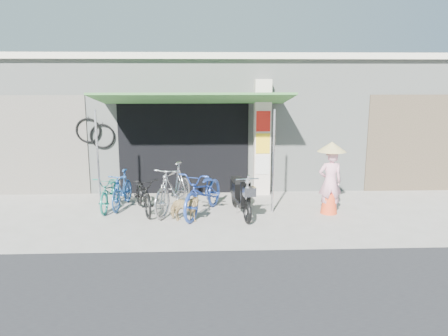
{
  "coord_description": "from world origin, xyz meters",
  "views": [
    {
      "loc": [
        -0.6,
        -8.81,
        3.04
      ],
      "look_at": [
        -0.2,
        1.0,
        1.0
      ],
      "focal_mm": 35.0,
      "sensor_mm": 36.0,
      "label": 1
    }
  ],
  "objects_px": {
    "bike_silver": "(173,188)",
    "street_dog": "(184,208)",
    "bike_blue": "(122,189)",
    "nun": "(330,178)",
    "bike_black": "(143,194)",
    "bike_navy": "(204,192)",
    "moped": "(240,195)",
    "bike_teal": "(111,192)"
  },
  "relations": [
    {
      "from": "bike_teal",
      "to": "bike_blue",
      "type": "bearing_deg",
      "value": 19.43
    },
    {
      "from": "bike_teal",
      "to": "bike_blue",
      "type": "distance_m",
      "value": 0.27
    },
    {
      "from": "bike_navy",
      "to": "moped",
      "type": "height_order",
      "value": "bike_navy"
    },
    {
      "from": "bike_blue",
      "to": "bike_black",
      "type": "bearing_deg",
      "value": -26.7
    },
    {
      "from": "bike_blue",
      "to": "street_dog",
      "type": "distance_m",
      "value": 1.91
    },
    {
      "from": "bike_black",
      "to": "nun",
      "type": "relative_size",
      "value": 0.99
    },
    {
      "from": "nun",
      "to": "bike_navy",
      "type": "bearing_deg",
      "value": -1.8
    },
    {
      "from": "bike_black",
      "to": "street_dog",
      "type": "relative_size",
      "value": 2.26
    },
    {
      "from": "bike_silver",
      "to": "nun",
      "type": "relative_size",
      "value": 1.15
    },
    {
      "from": "bike_blue",
      "to": "nun",
      "type": "distance_m",
      "value": 4.85
    },
    {
      "from": "bike_teal",
      "to": "bike_black",
      "type": "distance_m",
      "value": 0.86
    },
    {
      "from": "bike_silver",
      "to": "street_dog",
      "type": "xyz_separation_m",
      "value": [
        0.28,
        -0.71,
        -0.26
      ]
    },
    {
      "from": "bike_teal",
      "to": "street_dog",
      "type": "distance_m",
      "value": 2.08
    },
    {
      "from": "bike_blue",
      "to": "nun",
      "type": "bearing_deg",
      "value": -0.78
    },
    {
      "from": "bike_teal",
      "to": "nun",
      "type": "xyz_separation_m",
      "value": [
        5.05,
        -0.57,
        0.42
      ]
    },
    {
      "from": "bike_teal",
      "to": "street_dog",
      "type": "height_order",
      "value": "bike_teal"
    },
    {
      "from": "bike_blue",
      "to": "bike_black",
      "type": "height_order",
      "value": "bike_blue"
    },
    {
      "from": "bike_teal",
      "to": "bike_silver",
      "type": "distance_m",
      "value": 1.55
    },
    {
      "from": "bike_navy",
      "to": "bike_black",
      "type": "bearing_deg",
      "value": -167.1
    },
    {
      "from": "moped",
      "to": "nun",
      "type": "bearing_deg",
      "value": -8.7
    },
    {
      "from": "bike_black",
      "to": "bike_navy",
      "type": "bearing_deg",
      "value": -28.57
    },
    {
      "from": "bike_teal",
      "to": "bike_navy",
      "type": "height_order",
      "value": "bike_navy"
    },
    {
      "from": "bike_teal",
      "to": "bike_silver",
      "type": "bearing_deg",
      "value": -9.79
    },
    {
      "from": "bike_blue",
      "to": "moped",
      "type": "xyz_separation_m",
      "value": [
        2.76,
        -0.65,
        0.0
      ]
    },
    {
      "from": "street_dog",
      "to": "nun",
      "type": "xyz_separation_m",
      "value": [
        3.26,
        0.48,
        0.52
      ]
    },
    {
      "from": "bike_silver",
      "to": "street_dog",
      "type": "relative_size",
      "value": 2.63
    },
    {
      "from": "bike_silver",
      "to": "bike_navy",
      "type": "height_order",
      "value": "bike_silver"
    },
    {
      "from": "bike_silver",
      "to": "bike_navy",
      "type": "xyz_separation_m",
      "value": [
        0.69,
        -0.19,
        -0.05
      ]
    },
    {
      "from": "bike_black",
      "to": "nun",
      "type": "distance_m",
      "value": 4.26
    },
    {
      "from": "bike_blue",
      "to": "street_dog",
      "type": "relative_size",
      "value": 2.04
    },
    {
      "from": "bike_silver",
      "to": "nun",
      "type": "height_order",
      "value": "nun"
    },
    {
      "from": "bike_teal",
      "to": "bike_blue",
      "type": "xyz_separation_m",
      "value": [
        0.26,
        0.07,
        0.03
      ]
    },
    {
      "from": "bike_black",
      "to": "bike_silver",
      "type": "xyz_separation_m",
      "value": [
        0.69,
        -0.05,
        0.14
      ]
    },
    {
      "from": "bike_teal",
      "to": "nun",
      "type": "bearing_deg",
      "value": -3.3
    },
    {
      "from": "bike_black",
      "to": "street_dog",
      "type": "xyz_separation_m",
      "value": [
        0.97,
        -0.76,
        -0.12
      ]
    },
    {
      "from": "moped",
      "to": "street_dog",
      "type": "bearing_deg",
      "value": -167.24
    },
    {
      "from": "nun",
      "to": "street_dog",
      "type": "bearing_deg",
      "value": 7.47
    },
    {
      "from": "bike_blue",
      "to": "nun",
      "type": "xyz_separation_m",
      "value": [
        4.79,
        -0.65,
        0.38
      ]
    },
    {
      "from": "bike_silver",
      "to": "bike_teal",
      "type": "bearing_deg",
      "value": -172.22
    },
    {
      "from": "bike_black",
      "to": "bike_silver",
      "type": "distance_m",
      "value": 0.71
    },
    {
      "from": "bike_silver",
      "to": "bike_navy",
      "type": "distance_m",
      "value": 0.72
    },
    {
      "from": "bike_silver",
      "to": "moped",
      "type": "distance_m",
      "value": 1.54
    }
  ]
}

